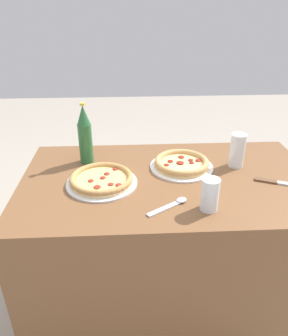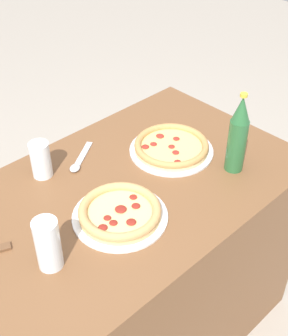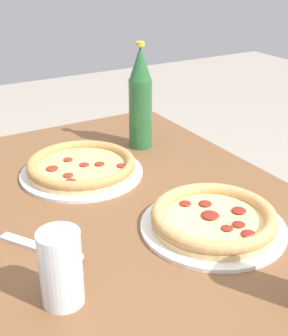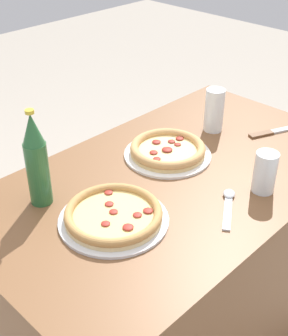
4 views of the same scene
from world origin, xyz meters
The scene contains 8 objects.
ground_plane centered at (0.00, 0.00, 0.00)m, with size 8.00×8.00×0.00m, color #A89E8E.
table centered at (0.00, 0.00, 0.38)m, with size 1.23×0.71×0.76m.
pizza_salami centered at (0.28, 0.03, 0.78)m, with size 0.29×0.29×0.04m.
pizza_pepperoni centered at (-0.06, -0.09, 0.78)m, with size 0.28×0.28×0.04m.
glass_water centered at (-0.11, 0.23, 0.82)m, with size 0.06×0.06×0.12m.
glass_orange_juice centered at (-0.30, -0.10, 0.83)m, with size 0.07×0.07×0.15m.
beer_bottle centered at (0.36, -0.17, 0.89)m, with size 0.06×0.06×0.27m.
spoon centered at (0.01, 0.20, 0.77)m, with size 0.16×0.12×0.02m.
Camera 2 is at (-0.69, -0.84, 1.70)m, focal length 50.00 mm.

